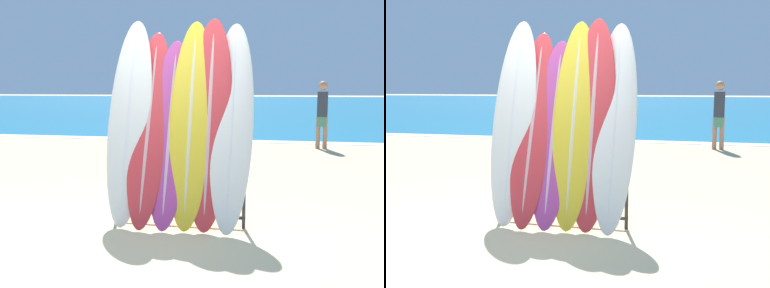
% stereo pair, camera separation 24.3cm
% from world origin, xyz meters
% --- Properties ---
extents(ground_plane, '(160.00, 160.00, 0.00)m').
position_xyz_m(ground_plane, '(0.00, 0.00, 0.00)').
color(ground_plane, '#CCB789').
extents(ocean_water, '(120.00, 60.00, 0.01)m').
position_xyz_m(ocean_water, '(0.00, 37.83, 0.00)').
color(ocean_water, teal).
rests_on(ocean_water, ground_plane).
extents(surfboard_rack, '(1.55, 0.04, 0.82)m').
position_xyz_m(surfboard_rack, '(0.29, 0.46, 0.44)').
color(surfboard_rack, '#28282D').
rests_on(surfboard_rack, ground_plane).
extents(surfboard_slot_0, '(0.51, 0.83, 2.39)m').
position_xyz_m(surfboard_slot_0, '(-0.32, 0.55, 1.20)').
color(surfboard_slot_0, silver).
rests_on(surfboard_slot_0, ground_plane).
extents(surfboard_slot_1, '(0.48, 0.96, 2.26)m').
position_xyz_m(surfboard_slot_1, '(-0.08, 0.55, 1.13)').
color(surfboard_slot_1, red).
rests_on(surfboard_slot_1, ground_plane).
extents(surfboard_slot_2, '(0.49, 0.84, 2.14)m').
position_xyz_m(surfboard_slot_2, '(0.17, 0.53, 1.07)').
color(surfboard_slot_2, '#B23D8E').
rests_on(surfboard_slot_2, ground_plane).
extents(surfboard_slot_3, '(0.50, 0.83, 2.36)m').
position_xyz_m(surfboard_slot_3, '(0.41, 0.54, 1.18)').
color(surfboard_slot_3, yellow).
rests_on(surfboard_slot_3, ground_plane).
extents(surfboard_slot_4, '(0.52, 0.79, 2.39)m').
position_xyz_m(surfboard_slot_4, '(0.63, 0.55, 1.19)').
color(surfboard_slot_4, red).
rests_on(surfboard_slot_4, ground_plane).
extents(surfboard_slot_5, '(0.49, 0.93, 2.34)m').
position_xyz_m(surfboard_slot_5, '(0.88, 0.55, 1.17)').
color(surfboard_slot_5, silver).
rests_on(surfboard_slot_5, ground_plane).
extents(person_near_water, '(0.31, 0.29, 1.82)m').
position_xyz_m(person_near_water, '(-0.14, 5.22, 0.99)').
color(person_near_water, tan).
rests_on(person_near_water, ground_plane).
extents(person_mid_beach, '(0.30, 0.29, 1.76)m').
position_xyz_m(person_mid_beach, '(-1.74, 6.96, 0.96)').
color(person_mid_beach, tan).
rests_on(person_mid_beach, ground_plane).
extents(person_far_left, '(0.29, 0.23, 1.73)m').
position_xyz_m(person_far_left, '(2.43, 7.41, 0.94)').
color(person_far_left, '#A87A5B').
rests_on(person_far_left, ground_plane).
extents(person_far_right, '(0.26, 0.24, 1.53)m').
position_xyz_m(person_far_right, '(-1.42, 3.64, 0.84)').
color(person_far_right, tan).
rests_on(person_far_right, ground_plane).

